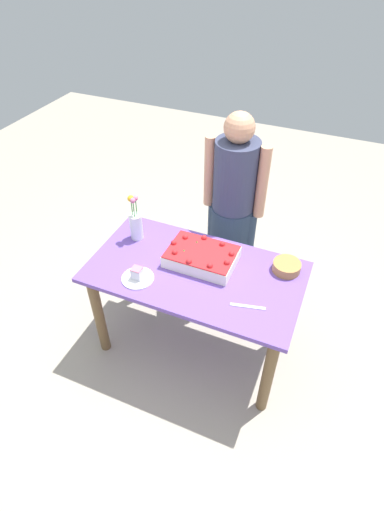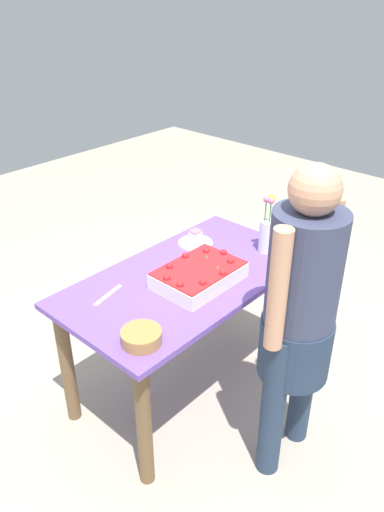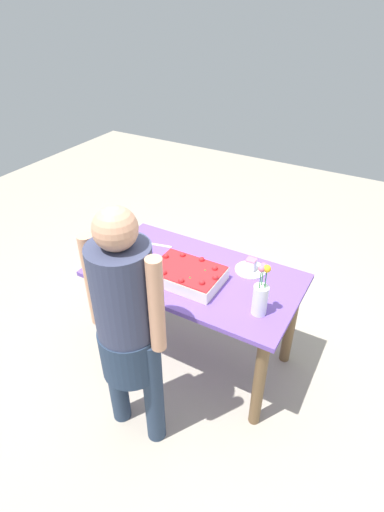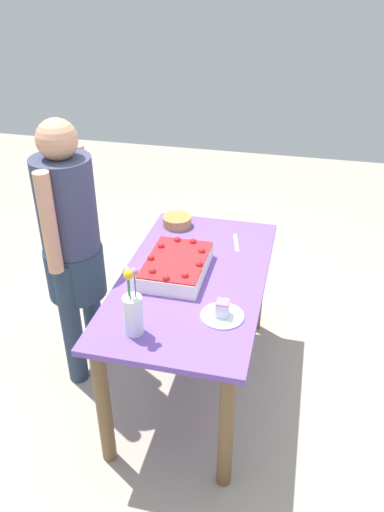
{
  "view_description": "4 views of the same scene",
  "coord_description": "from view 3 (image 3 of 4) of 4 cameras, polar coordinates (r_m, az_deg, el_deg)",
  "views": [
    {
      "loc": [
        -0.68,
        1.65,
        2.43
      ],
      "look_at": [
        0.02,
        0.01,
        0.86
      ],
      "focal_mm": 28.0,
      "sensor_mm": 36.0,
      "label": 1
    },
    {
      "loc": [
        -1.58,
        -1.47,
        2.07
      ],
      "look_at": [
        -0.02,
        -0.05,
        0.88
      ],
      "focal_mm": 35.0,
      "sensor_mm": 36.0,
      "label": 2
    },
    {
      "loc": [
        0.99,
        -1.76,
        2.24
      ],
      "look_at": [
        -0.02,
        -0.01,
        0.87
      ],
      "focal_mm": 28.0,
      "sensor_mm": 36.0,
      "label": 3
    },
    {
      "loc": [
        2.05,
        0.48,
        2.12
      ],
      "look_at": [
        -0.06,
        -0.02,
        0.82
      ],
      "focal_mm": 35.0,
      "sensor_mm": 36.0,
      "label": 4
    }
  ],
  "objects": [
    {
      "name": "ground_plane",
      "position": [
        3.01,
        0.36,
        -13.81
      ],
      "size": [
        8.0,
        8.0,
        0.0
      ],
      "primitive_type": "plane",
      "color": "#A99F8E"
    },
    {
      "name": "dining_table",
      "position": [
        2.6,
        0.4,
        -4.87
      ],
      "size": [
        1.32,
        0.72,
        0.74
      ],
      "color": "#6F4CB1",
      "rests_on": "ground_plane"
    },
    {
      "name": "sheet_cake",
      "position": [
        2.43,
        -0.7,
        -2.64
      ],
      "size": [
        0.42,
        0.29,
        0.11
      ],
      "color": "white",
      "rests_on": "dining_table"
    },
    {
      "name": "serving_plate_with_slice",
      "position": [
        2.55,
        8.38,
        -1.61
      ],
      "size": [
        0.2,
        0.2,
        0.08
      ],
      "color": "white",
      "rests_on": "dining_table"
    },
    {
      "name": "cake_knife",
      "position": [
        2.79,
        -4.87,
        1.58
      ],
      "size": [
        0.2,
        0.06,
        0.0
      ],
      "primitive_type": "cube",
      "rotation": [
        0.0,
        0.0,
        0.23
      ],
      "color": "silver",
      "rests_on": "dining_table"
    },
    {
      "name": "flower_vase",
      "position": [
        2.18,
        9.76,
        -5.72
      ],
      "size": [
        0.08,
        0.08,
        0.33
      ],
      "color": "white",
      "rests_on": "dining_table"
    },
    {
      "name": "fruit_bowl",
      "position": [
        2.6,
        -11.9,
        -1.06
      ],
      "size": [
        0.17,
        0.17,
        0.06
      ],
      "primitive_type": "cylinder",
      "color": "#AF7E40",
      "rests_on": "dining_table"
    },
    {
      "name": "person_standing",
      "position": [
        2.03,
        -9.3,
        -9.32
      ],
      "size": [
        0.45,
        0.31,
        1.49
      ],
      "rotation": [
        0.0,
        0.0,
        1.57
      ],
      "color": "#273750",
      "rests_on": "ground_plane"
    }
  ]
}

